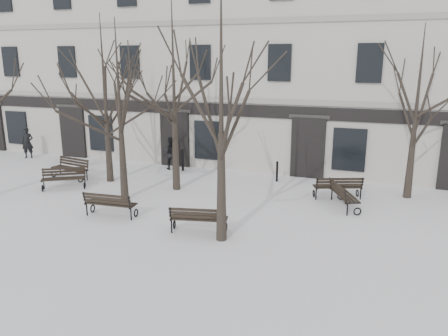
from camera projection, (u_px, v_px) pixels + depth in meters
The scene contains 17 objects.
ground at pixel (168, 226), 15.04m from camera, with size 100.00×100.00×0.00m, color white.
building at pixel (265, 60), 25.52m from camera, with size 40.40×10.20×11.40m.
tree_1 at pixel (119, 89), 16.86m from camera, with size 4.98×4.98×7.12m.
tree_2 at pixel (221, 77), 12.67m from camera, with size 5.71×5.71×8.16m.
tree_4 at pixel (104, 79), 19.38m from camera, with size 5.27×5.27×7.52m.
tree_5 at pixel (173, 71), 17.99m from camera, with size 5.73×5.73×8.18m.
tree_6 at pixel (418, 92), 17.07m from camera, with size 4.84×4.84×6.92m.
bench_0 at pixel (64, 178), 19.22m from camera, with size 1.88×1.51×0.92m.
bench_1 at pixel (110, 203), 15.79m from camera, with size 1.93×0.82×0.95m.
bench_2 at pixel (199, 218), 14.34m from camera, with size 1.97×1.06×0.94m.
bench_3 at pixel (71, 168), 20.84m from camera, with size 2.03×1.05×0.98m.
bench_4 at pixel (338, 186), 17.82m from camera, with size 2.02×1.33×0.97m.
bench_5 at pixel (343, 194), 16.79m from camera, with size 1.39×2.01×0.97m.
bollard_a at pixel (183, 159), 22.22m from camera, with size 0.15×0.15×1.14m.
bollard_b at pixel (277, 171), 20.33m from camera, with size 0.13×0.13×0.97m.
pedestrian_a at pixel (29, 158), 25.25m from camera, with size 0.65×0.42×1.77m, color black.
pedestrian_b at pixel (171, 169), 22.72m from camera, with size 0.82×0.64×1.68m, color black.
Camera 1 is at (6.54, -12.63, 5.65)m, focal length 35.00 mm.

